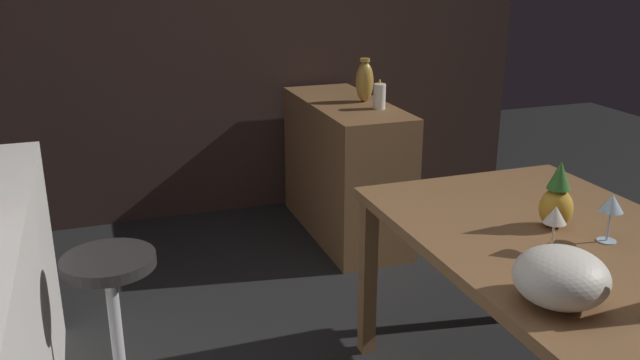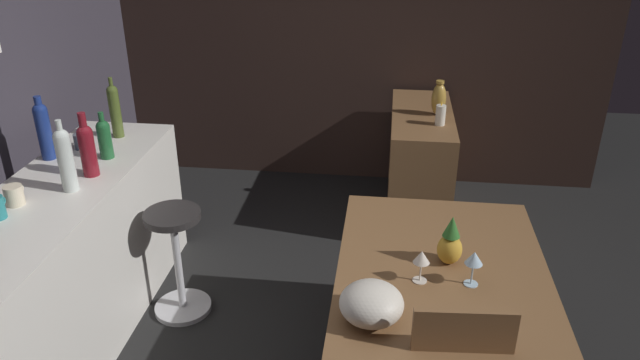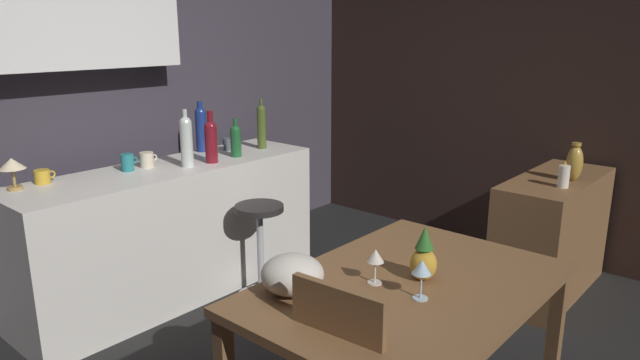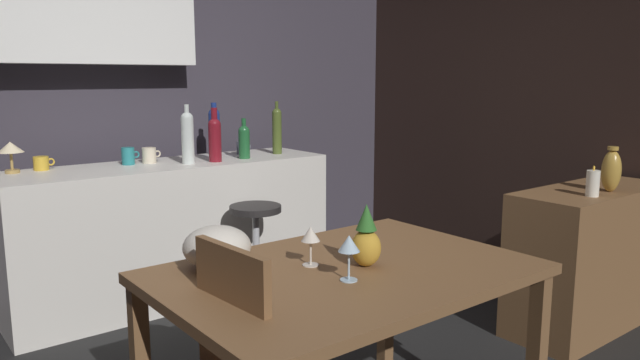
{
  "view_description": "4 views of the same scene",
  "coord_description": "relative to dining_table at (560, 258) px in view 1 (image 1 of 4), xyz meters",
  "views": [
    {
      "loc": [
        -1.69,
        1.0,
        1.64
      ],
      "look_at": [
        0.66,
        0.18,
        0.8
      ],
      "focal_mm": 37.57,
      "sensor_mm": 36.0,
      "label": 1
    },
    {
      "loc": [
        -2.3,
        -0.17,
        2.29
      ],
      "look_at": [
        0.59,
        0.18,
        0.88
      ],
      "focal_mm": 33.83,
      "sensor_mm": 36.0,
      "label": 2
    },
    {
      "loc": [
        -1.89,
        -1.6,
        1.77
      ],
      "look_at": [
        0.46,
        0.43,
        0.94
      ],
      "focal_mm": 31.78,
      "sensor_mm": 36.0,
      "label": 3
    },
    {
      "loc": [
        -1.41,
        -2.1,
        1.45
      ],
      "look_at": [
        0.37,
        0.18,
        0.95
      ],
      "focal_mm": 33.7,
      "sensor_mm": 36.0,
      "label": 4
    }
  ],
  "objects": [
    {
      "name": "wall_side_right",
      "position": [
        2.55,
        0.75,
        0.64
      ],
      "size": [
        0.1,
        4.4,
        2.6
      ],
      "primitive_type": "cube",
      "color": "#33231E",
      "rests_on": "ground_plane"
    },
    {
      "name": "dining_table",
      "position": [
        0.0,
        0.0,
        0.0
      ],
      "size": [
        1.38,
        0.95,
        0.74
      ],
      "color": "brown",
      "rests_on": "ground_plane"
    },
    {
      "name": "sideboard_cabinet",
      "position": [
        1.9,
        0.04,
        -0.25
      ],
      "size": [
        1.1,
        0.44,
        0.82
      ],
      "primitive_type": "cube",
      "color": "brown",
      "rests_on": "ground_plane"
    },
    {
      "name": "bar_stool",
      "position": [
        0.51,
        1.45,
        -0.31
      ],
      "size": [
        0.34,
        0.34,
        0.67
      ],
      "color": "#262323",
      "rests_on": "ground_plane"
    },
    {
      "name": "wine_glass_left",
      "position": [
        -0.08,
        0.11,
        0.2
      ],
      "size": [
        0.07,
        0.07,
        0.15
      ],
      "color": "silver",
      "rests_on": "dining_table"
    },
    {
      "name": "wine_glass_right",
      "position": [
        -0.08,
        -0.11,
        0.21
      ],
      "size": [
        0.08,
        0.08,
        0.17
      ],
      "color": "silver",
      "rests_on": "dining_table"
    },
    {
      "name": "pineapple_centerpiece",
      "position": [
        0.08,
        -0.03,
        0.18
      ],
      "size": [
        0.11,
        0.11,
        0.24
      ],
      "color": "gold",
      "rests_on": "dining_table"
    },
    {
      "name": "fruit_bowl",
      "position": [
        -0.37,
        0.31,
        0.16
      ],
      "size": [
        0.26,
        0.26,
        0.16
      ],
      "primitive_type": "ellipsoid",
      "color": "beige",
      "rests_on": "dining_table"
    },
    {
      "name": "pillar_candle_tall",
      "position": [
        1.67,
        -0.07,
        0.23
      ],
      "size": [
        0.07,
        0.07,
        0.17
      ],
      "color": "white",
      "rests_on": "sideboard_cabinet"
    },
    {
      "name": "vase_brass",
      "position": [
        1.88,
        -0.07,
        0.28
      ],
      "size": [
        0.1,
        0.1,
        0.25
      ],
      "color": "#B78C38",
      "rests_on": "sideboard_cabinet"
    }
  ]
}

